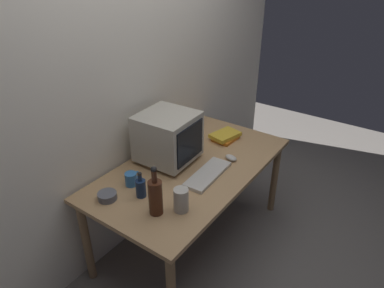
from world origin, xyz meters
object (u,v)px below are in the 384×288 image
object	(u,v)px
keyboard	(208,174)
bottle_short	(141,187)
book_stack	(225,136)
metal_canister	(181,200)
cd_spindle	(107,196)
computer_mouse	(231,158)
mug	(131,179)
bottle_tall	(155,196)
crt_monitor	(168,137)

from	to	relation	value
keyboard	bottle_short	size ratio (longest dim) A/B	2.32
book_stack	metal_canister	bearing A→B (deg)	-165.36
cd_spindle	computer_mouse	bearing A→B (deg)	-24.97
metal_canister	mug	bearing A→B (deg)	87.59
bottle_tall	metal_canister	xyz separation A→B (m)	(0.10, -0.11, -0.05)
crt_monitor	book_stack	bearing A→B (deg)	-18.51
book_stack	mug	distance (m)	0.93
bottle_short	cd_spindle	distance (m)	0.22
cd_spindle	mug	bearing A→B (deg)	-4.45
crt_monitor	mug	bearing A→B (deg)	178.96
book_stack	crt_monitor	bearing A→B (deg)	161.49
keyboard	metal_canister	xyz separation A→B (m)	(-0.40, -0.07, 0.06)
crt_monitor	metal_canister	world-z (taller)	crt_monitor
metal_canister	keyboard	bearing A→B (deg)	9.78
metal_canister	bottle_tall	bearing A→B (deg)	134.43
keyboard	book_stack	size ratio (longest dim) A/B	1.59
keyboard	cd_spindle	world-z (taller)	cd_spindle
keyboard	cd_spindle	distance (m)	0.69
book_stack	metal_canister	size ratio (longest dim) A/B	1.76
computer_mouse	book_stack	distance (m)	0.32
keyboard	mug	xyz separation A→B (m)	(-0.38, 0.36, 0.03)
book_stack	metal_canister	world-z (taller)	metal_canister
bottle_tall	crt_monitor	bearing A→B (deg)	31.65
mug	book_stack	bearing A→B (deg)	-11.38
bottle_short	mug	world-z (taller)	bottle_short
crt_monitor	bottle_tall	world-z (taller)	crt_monitor
bottle_short	metal_canister	size ratio (longest dim) A/B	1.21
computer_mouse	bottle_short	distance (m)	0.75
bottle_short	cd_spindle	world-z (taller)	bottle_short
book_stack	metal_canister	xyz separation A→B (m)	(-0.93, -0.24, 0.05)
bottle_short	mug	distance (m)	0.15
bottle_short	cd_spindle	bearing A→B (deg)	133.77
mug	metal_canister	size ratio (longest dim) A/B	0.80
bottle_tall	book_stack	xyz separation A→B (m)	(1.03, 0.14, -0.09)
computer_mouse	mug	bearing A→B (deg)	164.18
keyboard	book_stack	distance (m)	0.56
computer_mouse	bottle_tall	size ratio (longest dim) A/B	0.31
bottle_tall	metal_canister	bearing A→B (deg)	-45.57
cd_spindle	book_stack	bearing A→B (deg)	-10.14
crt_monitor	cd_spindle	bearing A→B (deg)	177.78
metal_canister	book_stack	bearing A→B (deg)	14.64
cd_spindle	bottle_tall	bearing A→B (deg)	-76.74
bottle_tall	mug	distance (m)	0.35
crt_monitor	cd_spindle	xyz separation A→B (m)	(-0.58, 0.02, -0.17)
book_stack	cd_spindle	bearing A→B (deg)	169.86
bottle_tall	metal_canister	size ratio (longest dim) A/B	2.17
bottle_short	book_stack	world-z (taller)	bottle_short
computer_mouse	bottle_tall	xyz separation A→B (m)	(-0.78, 0.06, 0.10)
bottle_short	cd_spindle	size ratio (longest dim) A/B	1.51
computer_mouse	cd_spindle	bearing A→B (deg)	169.53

